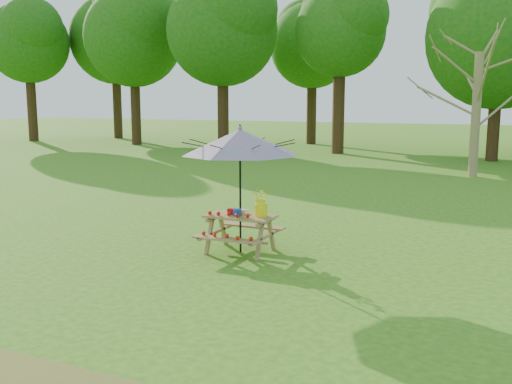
% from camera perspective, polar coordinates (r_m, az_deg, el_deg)
% --- Properties ---
extents(ground, '(120.00, 120.00, 0.00)m').
position_cam_1_polar(ground, '(8.08, -8.68, -10.18)').
color(ground, '#2F7015').
rests_on(ground, ground).
extents(picnic_table, '(1.20, 1.32, 0.67)m').
position_cam_1_polar(picnic_table, '(10.06, -1.57, -4.24)').
color(picnic_table, '#8F5D40').
rests_on(picnic_table, ground).
extents(patio_umbrella, '(2.11, 2.11, 2.25)m').
position_cam_1_polar(patio_umbrella, '(9.81, -1.61, 5.01)').
color(patio_umbrella, black).
rests_on(patio_umbrella, ground).
extents(produce_bins, '(0.29, 0.39, 0.13)m').
position_cam_1_polar(produce_bins, '(10.00, -1.93, -2.00)').
color(produce_bins, '#A80D12').
rests_on(produce_bins, picnic_table).
extents(tomatoes_row, '(0.77, 0.13, 0.07)m').
position_cam_1_polar(tomatoes_row, '(9.89, -2.81, -2.24)').
color(tomatoes_row, red).
rests_on(tomatoes_row, picnic_table).
extents(flower_bucket, '(0.36, 0.33, 0.49)m').
position_cam_1_polar(flower_bucket, '(9.84, 0.51, -0.95)').
color(flower_bucket, '#FEFF0D').
rests_on(flower_bucket, picnic_table).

